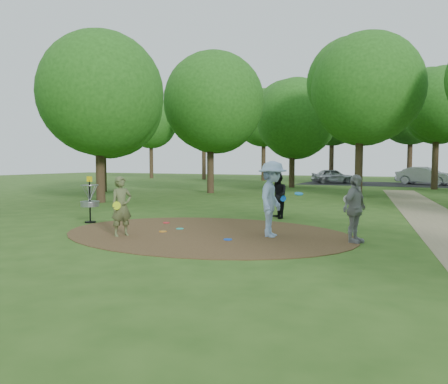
% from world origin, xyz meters
% --- Properties ---
extents(ground, '(100.00, 100.00, 0.00)m').
position_xyz_m(ground, '(0.00, 0.00, 0.00)').
color(ground, '#2D5119').
rests_on(ground, ground).
extents(dirt_clearing, '(8.40, 8.40, 0.02)m').
position_xyz_m(dirt_clearing, '(0.00, 0.00, 0.01)').
color(dirt_clearing, '#47301C').
rests_on(dirt_clearing, ground).
extents(parking_lot, '(14.00, 8.00, 0.01)m').
position_xyz_m(parking_lot, '(2.00, 30.00, 0.00)').
color(parking_lot, black).
rests_on(parking_lot, ground).
extents(player_observer_with_disc, '(0.61, 0.71, 1.63)m').
position_xyz_m(player_observer_with_disc, '(-1.84, -1.40, 0.82)').
color(player_observer_with_disc, '#545D36').
rests_on(player_observer_with_disc, ground).
extents(player_throwing_with_disc, '(1.33, 1.40, 2.05)m').
position_xyz_m(player_throwing_with_disc, '(1.88, 0.26, 1.03)').
color(player_throwing_with_disc, '#99B8E5').
rests_on(player_throwing_with_disc, ground).
extents(player_walking_with_disc, '(0.98, 1.01, 1.64)m').
position_xyz_m(player_walking_with_disc, '(0.80, 3.97, 0.82)').
color(player_walking_with_disc, black).
rests_on(player_walking_with_disc, ground).
extents(player_waiting_with_disc, '(0.72, 1.08, 1.71)m').
position_xyz_m(player_waiting_with_disc, '(4.01, 0.33, 0.86)').
color(player_waiting_with_disc, gray).
rests_on(player_waiting_with_disc, ground).
extents(disc_ground_cyan, '(0.22, 0.22, 0.02)m').
position_xyz_m(disc_ground_cyan, '(-1.03, 0.29, 0.03)').
color(disc_ground_cyan, '#18C6B4').
rests_on(disc_ground_cyan, dirt_clearing).
extents(disc_ground_blue, '(0.22, 0.22, 0.02)m').
position_xyz_m(disc_ground_blue, '(1.02, -0.73, 0.03)').
color(disc_ground_blue, blue).
rests_on(disc_ground_blue, dirt_clearing).
extents(disc_ground_red, '(0.22, 0.22, 0.02)m').
position_xyz_m(disc_ground_red, '(-2.09, 1.19, 0.03)').
color(disc_ground_red, red).
rests_on(disc_ground_red, dirt_clearing).
extents(car_left, '(4.19, 3.03, 1.33)m').
position_xyz_m(car_left, '(-2.35, 29.66, 0.66)').
color(car_left, '#A6A8AD').
rests_on(car_left, ground).
extents(car_right, '(4.94, 3.22, 1.54)m').
position_xyz_m(car_right, '(5.33, 30.38, 0.77)').
color(car_right, '#9A9DA1').
rests_on(car_right, ground).
extents(disc_ground_orange, '(0.22, 0.22, 0.02)m').
position_xyz_m(disc_ground_orange, '(-1.21, -0.36, 0.03)').
color(disc_ground_orange, orange).
rests_on(disc_ground_orange, dirt_clearing).
extents(disc_golf_basket, '(0.63, 0.63, 1.54)m').
position_xyz_m(disc_golf_basket, '(-4.50, 0.30, 0.87)').
color(disc_golf_basket, black).
rests_on(disc_golf_basket, ground).
extents(tree_ring, '(37.53, 45.48, 8.94)m').
position_xyz_m(tree_ring, '(1.16, 9.09, 5.25)').
color(tree_ring, '#332316').
rests_on(tree_ring, ground).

